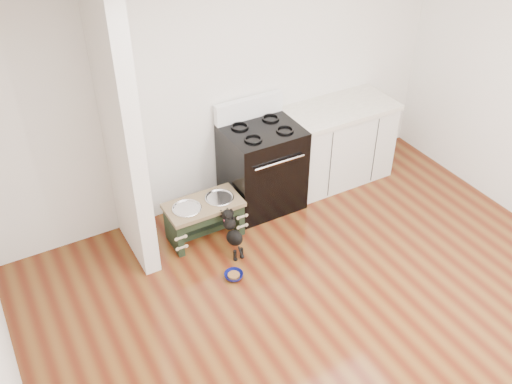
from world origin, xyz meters
name	(u,v)px	position (x,y,z in m)	size (l,w,h in m)	color
ground	(366,351)	(0.00, 0.00, 0.00)	(5.00, 5.00, 0.00)	#4B1C0D
room_shell	(395,189)	(0.00, 0.00, 1.62)	(5.00, 5.00, 5.00)	silver
partition_wall	(120,129)	(-1.18, 2.10, 1.35)	(0.15, 0.80, 2.70)	silver
oven_range	(262,166)	(0.25, 2.16, 0.48)	(0.76, 0.69, 1.14)	black
cabinet_run	(337,143)	(1.23, 2.18, 0.45)	(1.24, 0.64, 0.91)	silver
dog_feeder	(204,213)	(-0.53, 1.94, 0.29)	(0.75, 0.40, 0.43)	black
puppy	(232,232)	(-0.39, 1.60, 0.25)	(0.13, 0.39, 0.46)	black
floor_bowl	(234,276)	(-0.55, 1.27, 0.03)	(0.23, 0.23, 0.06)	#0D115C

